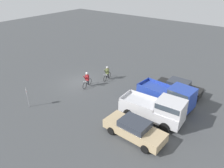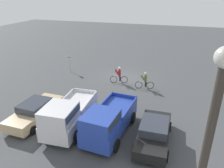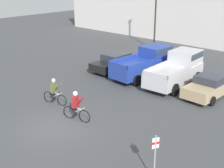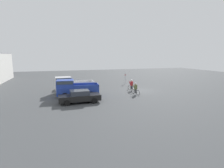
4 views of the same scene
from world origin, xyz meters
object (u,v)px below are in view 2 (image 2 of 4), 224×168
Objects in this scene: sedan_1 at (36,111)px; cyclist_0 at (119,75)px; pickup_truck_0 at (108,121)px; cyclist_1 at (145,80)px; fire_lane_sign at (70,61)px; pickup_truck_1 at (68,114)px; sedan_0 at (154,132)px.

sedan_1 is 2.71× the size of cyclist_0.
pickup_truck_0 is 8.86m from cyclist_0.
cyclist_0 is 2.77m from cyclist_1.
cyclist_1 is (-2.70, 0.61, -0.03)m from cyclist_0.
cyclist_1 is at bearing -96.74° from pickup_truck_0.
fire_lane_sign is at bearing -76.16° from sedan_1.
sedan_0 is at bearing -175.59° from pickup_truck_1.
cyclist_0 is 6.45m from fire_lane_sign.
pickup_truck_1 is 3.04× the size of cyclist_1.
sedan_0 is 2.60× the size of cyclist_1.
pickup_truck_0 is 5.59m from sedan_1.
pickup_truck_0 reaches higher than sedan_0.
pickup_truck_0 is 8.14m from cyclist_1.
pickup_truck_1 reaches higher than fire_lane_sign.
fire_lane_sign is (10.85, -9.91, 0.51)m from sedan_0.
cyclist_0 is at bearing -114.31° from sedan_1.
pickup_truck_1 is 2.69× the size of fire_lane_sign.
pickup_truck_1 is 9.03m from cyclist_1.
sedan_1 is 10.19m from cyclist_1.
sedan_1 is 2.40× the size of fire_lane_sign.
sedan_0 is at bearing -179.78° from sedan_1.
pickup_truck_1 is 11.61m from fire_lane_sign.
pickup_truck_0 is (2.84, 0.27, 0.45)m from sedan_0.
sedan_1 is (8.40, 0.03, 0.01)m from sedan_0.
cyclist_1 is at bearing -114.16° from pickup_truck_1.
pickup_truck_0 is at bearing 101.39° from cyclist_0.
cyclist_1 is at bearing 166.75° from fire_lane_sign.
fire_lane_sign is (6.26, -1.50, 0.36)m from cyclist_0.
cyclist_0 is 1.00× the size of cyclist_1.
pickup_truck_0 reaches higher than fire_lane_sign.
fire_lane_sign is (8.97, -2.11, 0.39)m from cyclist_1.
cyclist_0 is at bearing -78.61° from pickup_truck_0.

